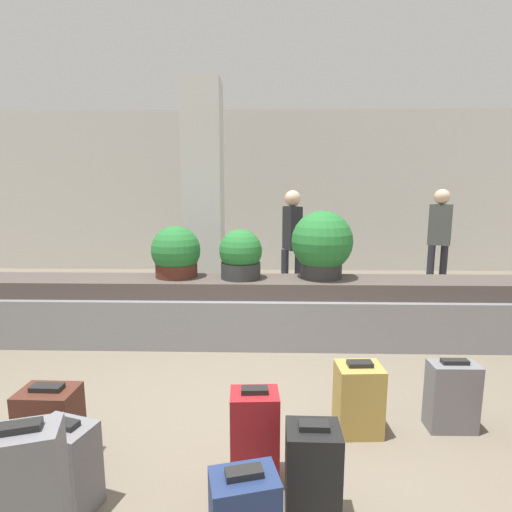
# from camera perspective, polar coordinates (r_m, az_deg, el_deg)

# --- Properties ---
(ground_plane) EXTENTS (18.00, 18.00, 0.00)m
(ground_plane) POSITION_cam_1_polar(r_m,az_deg,el_deg) (3.04, -0.91, -23.61)
(ground_plane) COLOR #6B6051
(back_wall) EXTENTS (18.00, 0.06, 3.20)m
(back_wall) POSITION_cam_1_polar(r_m,az_deg,el_deg) (8.20, 0.73, 9.09)
(back_wall) COLOR beige
(back_wall) RESTS_ON ground_plane
(carousel) EXTENTS (8.76, 0.71, 0.70)m
(carousel) POSITION_cam_1_polar(r_m,az_deg,el_deg) (4.44, 0.00, -7.89)
(carousel) COLOR gray
(carousel) RESTS_ON ground_plane
(pillar) EXTENTS (0.55, 0.55, 3.20)m
(pillar) POSITION_cam_1_polar(r_m,az_deg,el_deg) (6.04, -7.47, 8.87)
(pillar) COLOR silver
(pillar) RESTS_ON ground_plane
(suitcase_0) EXTENTS (0.34, 0.24, 0.51)m
(suitcase_0) POSITION_cam_1_polar(r_m,az_deg,el_deg) (2.90, -27.29, -20.82)
(suitcase_0) COLOR #472319
(suitcase_0) RESTS_ON ground_plane
(suitcase_1) EXTENTS (0.27, 0.22, 0.55)m
(suitcase_1) POSITION_cam_1_polar(r_m,az_deg,el_deg) (2.26, 8.07, -28.70)
(suitcase_1) COLOR black
(suitcase_1) RESTS_ON ground_plane
(suitcase_2) EXTENTS (0.33, 0.18, 0.51)m
(suitcase_2) POSITION_cam_1_polar(r_m,az_deg,el_deg) (3.23, 26.19, -17.52)
(suitcase_2) COLOR slate
(suitcase_2) RESTS_ON ground_plane
(suitcase_3) EXTENTS (0.34, 0.27, 0.75)m
(suitcase_3) POSITION_cam_1_polar(r_m,az_deg,el_deg) (2.14, -29.77, -29.06)
(suitcase_3) COLOR slate
(suitcase_3) RESTS_ON ground_plane
(suitcase_5) EXTENTS (0.35, 0.28, 0.50)m
(suitcase_5) POSITION_cam_1_polar(r_m,az_deg,el_deg) (2.53, -25.46, -25.60)
(suitcase_5) COLOR slate
(suitcase_5) RESTS_ON ground_plane
(suitcase_6) EXTENTS (0.32, 0.26, 0.51)m
(suitcase_6) POSITION_cam_1_polar(r_m,az_deg,el_deg) (2.98, 14.41, -19.13)
(suitcase_6) COLOR #A3843D
(suitcase_6) RESTS_ON ground_plane
(suitcase_8) EXTENTS (0.28, 0.21, 0.57)m
(suitcase_8) POSITION_cam_1_polar(r_m,az_deg,el_deg) (2.48, -0.21, -24.40)
(suitcase_8) COLOR maroon
(suitcase_8) RESTS_ON ground_plane
(potted_plant_0) EXTENTS (0.47, 0.47, 0.54)m
(potted_plant_0) POSITION_cam_1_polar(r_m,az_deg,el_deg) (4.33, -2.22, 0.07)
(potted_plant_0) COLOR #2D2D2D
(potted_plant_0) RESTS_ON carousel
(potted_plant_1) EXTENTS (0.67, 0.67, 0.73)m
(potted_plant_1) POSITION_cam_1_polar(r_m,az_deg,el_deg) (4.40, 9.40, 1.61)
(potted_plant_1) COLOR #2D2D2D
(potted_plant_1) RESTS_ON carousel
(potted_plant_2) EXTENTS (0.54, 0.54, 0.56)m
(potted_plant_2) POSITION_cam_1_polar(r_m,az_deg,el_deg) (4.49, -11.36, 0.34)
(potted_plant_2) COLOR #4C2319
(potted_plant_2) RESTS_ON carousel
(traveler_0) EXTENTS (0.31, 0.36, 1.65)m
(traveler_0) POSITION_cam_1_polar(r_m,az_deg,el_deg) (5.85, 5.18, 2.79)
(traveler_0) COLOR #282833
(traveler_0) RESTS_ON ground_plane
(traveler_1) EXTENTS (0.37, 0.31, 1.66)m
(traveler_1) POSITION_cam_1_polar(r_m,az_deg,el_deg) (6.86, 24.73, 3.06)
(traveler_1) COLOR #282833
(traveler_1) RESTS_ON ground_plane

